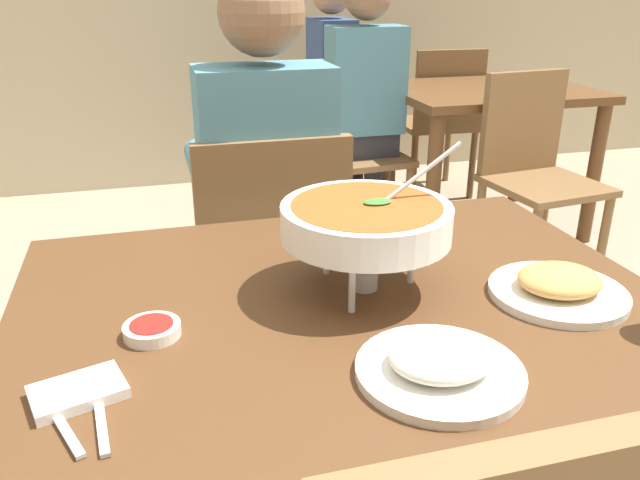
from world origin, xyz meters
TOP-DOWN VIEW (x-y plane):
  - dining_table_main at (0.00, 0.00)m, footprint 1.14×0.85m
  - chair_diner_main at (-0.00, 0.71)m, footprint 0.44×0.44m
  - diner_main at (0.00, 0.74)m, footprint 0.40×0.45m
  - curry_bowl at (0.05, 0.03)m, footprint 0.33×0.30m
  - rice_plate at (0.06, -0.26)m, footprint 0.24×0.24m
  - appetizer_plate at (0.37, -0.10)m, footprint 0.24×0.24m
  - sauce_dish at (-0.33, -0.04)m, footprint 0.09×0.09m
  - napkin_folded at (-0.43, -0.18)m, footprint 0.14×0.11m
  - fork_utensil at (-0.45, -0.23)m, footprint 0.08×0.16m
  - spoon_utensil at (-0.40, -0.23)m, footprint 0.03×0.17m
  - dining_table_far at (1.40, 1.99)m, footprint 1.00×0.80m
  - chair_bg_left at (0.71, 2.09)m, footprint 0.48×0.48m
  - chair_bg_middle at (0.87, 2.50)m, footprint 0.48×0.48m
  - chair_bg_right at (1.34, 1.44)m, footprint 0.49×0.49m
  - chair_bg_corner at (1.41, 2.54)m, footprint 0.46×0.46m
  - patron_bg_left at (0.73, 2.02)m, footprint 0.40×0.45m
  - patron_bg_middle at (0.76, 2.55)m, footprint 0.45×0.40m

SIDE VIEW (x-z plane):
  - chair_diner_main at x=0.00m, z-range 0.06..0.96m
  - chair_bg_left at x=0.71m, z-range 0.06..0.96m
  - chair_bg_middle at x=0.87m, z-range 0.06..0.96m
  - chair_bg_right at x=1.34m, z-range 0.06..0.96m
  - chair_bg_corner at x=1.41m, z-range 0.06..0.96m
  - dining_table_far at x=1.40m, z-range 0.24..1.00m
  - dining_table_main at x=0.00m, z-range 0.26..1.01m
  - diner_main at x=0.00m, z-range 0.09..1.40m
  - patron_bg_left at x=0.73m, z-range 0.09..1.40m
  - patron_bg_middle at x=0.76m, z-range 0.09..1.40m
  - fork_utensil at x=-0.45m, z-range 0.76..0.76m
  - spoon_utensil at x=-0.40m, z-range 0.76..0.76m
  - napkin_folded at x=-0.43m, z-range 0.76..0.77m
  - sauce_dish at x=-0.33m, z-range 0.76..0.78m
  - rice_plate at x=0.06m, z-range 0.75..0.80m
  - appetizer_plate at x=0.37m, z-range 0.75..0.80m
  - curry_bowl at x=0.05m, z-range 0.76..1.01m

